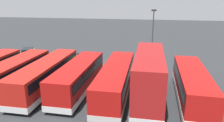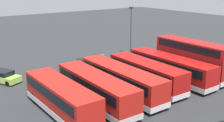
{
  "view_description": "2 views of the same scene",
  "coord_description": "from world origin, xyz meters",
  "px_view_note": "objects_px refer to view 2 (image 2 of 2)",
  "views": [
    {
      "loc": [
        -6.91,
        28.45,
        9.36
      ],
      "look_at": [
        -2.08,
        1.78,
        1.25
      ],
      "focal_mm": 33.76,
      "sensor_mm": 36.0,
      "label": 1
    },
    {
      "loc": [
        20.95,
        30.95,
        11.63
      ],
      "look_at": [
        -0.04,
        2.26,
        1.49
      ],
      "focal_mm": 44.78,
      "sensor_mm": 36.0,
      "label": 2
    }
  ],
  "objects_px": {
    "lamp_post_tall": "(131,28)",
    "waste_bin_yellow": "(103,58)",
    "car_hatchback_silver": "(3,76)",
    "bus_double_decker_second": "(192,58)",
    "car_small_green": "(85,64)",
    "bus_single_deck_near_end": "(207,58)",
    "bus_single_deck_seventh": "(61,97)",
    "bus_single_deck_fourth": "(146,73)",
    "bus_single_deck_sixth": "(96,88)",
    "bus_single_deck_third": "(170,67)",
    "bus_single_deck_fifth": "(121,80)"
  },
  "relations": [
    {
      "from": "bus_single_deck_near_end",
      "to": "bus_single_deck_sixth",
      "type": "distance_m",
      "value": 18.26
    },
    {
      "from": "bus_single_deck_near_end",
      "to": "bus_single_deck_fourth",
      "type": "relative_size",
      "value": 1.01
    },
    {
      "from": "bus_double_decker_second",
      "to": "bus_single_deck_fourth",
      "type": "relative_size",
      "value": 0.95
    },
    {
      "from": "bus_single_deck_sixth",
      "to": "car_hatchback_silver",
      "type": "xyz_separation_m",
      "value": [
        5.57,
        -11.75,
        -0.92
      ]
    },
    {
      "from": "bus_single_deck_near_end",
      "to": "waste_bin_yellow",
      "type": "xyz_separation_m",
      "value": [
        8.85,
        -12.11,
        -1.15
      ]
    },
    {
      "from": "car_hatchback_silver",
      "to": "car_small_green",
      "type": "relative_size",
      "value": 1.04
    },
    {
      "from": "bus_double_decker_second",
      "to": "waste_bin_yellow",
      "type": "xyz_separation_m",
      "value": [
        4.83,
        -12.69,
        -1.97
      ]
    },
    {
      "from": "bus_single_deck_near_end",
      "to": "lamp_post_tall",
      "type": "distance_m",
      "value": 12.71
    },
    {
      "from": "bus_single_deck_near_end",
      "to": "bus_single_deck_third",
      "type": "height_order",
      "value": "same"
    },
    {
      "from": "bus_single_deck_fifth",
      "to": "car_hatchback_silver",
      "type": "distance_m",
      "value": 14.51
    },
    {
      "from": "car_hatchback_silver",
      "to": "bus_single_deck_fifth",
      "type": "bearing_deg",
      "value": 128.98
    },
    {
      "from": "bus_single_deck_sixth",
      "to": "car_hatchback_silver",
      "type": "distance_m",
      "value": 13.03
    },
    {
      "from": "bus_single_deck_near_end",
      "to": "bus_single_deck_seventh",
      "type": "xyz_separation_m",
      "value": [
        21.95,
        0.28,
        -0.0
      ]
    },
    {
      "from": "bus_single_deck_fifth",
      "to": "bus_single_deck_seventh",
      "type": "distance_m",
      "value": 7.26
    },
    {
      "from": "bus_single_deck_third",
      "to": "bus_single_deck_seventh",
      "type": "bearing_deg",
      "value": 1.45
    },
    {
      "from": "bus_single_deck_sixth",
      "to": "bus_single_deck_third",
      "type": "bearing_deg",
      "value": -177.83
    },
    {
      "from": "waste_bin_yellow",
      "to": "bus_single_deck_seventh",
      "type": "bearing_deg",
      "value": 43.4
    },
    {
      "from": "bus_double_decker_second",
      "to": "bus_single_deck_third",
      "type": "relative_size",
      "value": 0.85
    },
    {
      "from": "car_small_green",
      "to": "waste_bin_yellow",
      "type": "bearing_deg",
      "value": -154.79
    },
    {
      "from": "bus_single_deck_fifth",
      "to": "bus_single_deck_seventh",
      "type": "xyz_separation_m",
      "value": [
        7.24,
        0.44,
        -0.0
      ]
    },
    {
      "from": "bus_single_deck_fifth",
      "to": "bus_single_deck_near_end",
      "type": "bearing_deg",
      "value": 179.35
    },
    {
      "from": "bus_single_deck_third",
      "to": "bus_single_deck_sixth",
      "type": "distance_m",
      "value": 11.05
    },
    {
      "from": "car_hatchback_silver",
      "to": "lamp_post_tall",
      "type": "xyz_separation_m",
      "value": [
        -20.11,
        -0.36,
        3.9
      ]
    },
    {
      "from": "bus_single_deck_near_end",
      "to": "bus_single_deck_third",
      "type": "relative_size",
      "value": 0.91
    },
    {
      "from": "bus_single_deck_third",
      "to": "car_hatchback_silver",
      "type": "distance_m",
      "value": 20.13
    },
    {
      "from": "car_hatchback_silver",
      "to": "car_small_green",
      "type": "height_order",
      "value": "same"
    },
    {
      "from": "car_small_green",
      "to": "lamp_post_tall",
      "type": "distance_m",
      "value": 10.58
    },
    {
      "from": "car_hatchback_silver",
      "to": "bus_single_deck_near_end",
      "type": "bearing_deg",
      "value": 154.38
    },
    {
      "from": "lamp_post_tall",
      "to": "waste_bin_yellow",
      "type": "height_order",
      "value": "lamp_post_tall"
    },
    {
      "from": "bus_single_deck_fourth",
      "to": "lamp_post_tall",
      "type": "xyz_separation_m",
      "value": [
        -7.43,
        -11.64,
        2.98
      ]
    },
    {
      "from": "bus_single_deck_fifth",
      "to": "car_hatchback_silver",
      "type": "height_order",
      "value": "bus_single_deck_fifth"
    },
    {
      "from": "car_small_green",
      "to": "waste_bin_yellow",
      "type": "height_order",
      "value": "car_small_green"
    },
    {
      "from": "bus_single_deck_third",
      "to": "bus_single_deck_fifth",
      "type": "relative_size",
      "value": 1.0
    },
    {
      "from": "bus_single_deck_third",
      "to": "bus_single_deck_fourth",
      "type": "relative_size",
      "value": 1.11
    },
    {
      "from": "bus_single_deck_near_end",
      "to": "bus_double_decker_second",
      "type": "xyz_separation_m",
      "value": [
        4.02,
        0.57,
        0.82
      ]
    },
    {
      "from": "bus_double_decker_second",
      "to": "bus_single_deck_seventh",
      "type": "relative_size",
      "value": 0.98
    },
    {
      "from": "car_hatchback_silver",
      "to": "car_small_green",
      "type": "bearing_deg",
      "value": 172.15
    },
    {
      "from": "bus_single_deck_fourth",
      "to": "bus_single_deck_seventh",
      "type": "height_order",
      "value": "same"
    },
    {
      "from": "bus_single_deck_near_end",
      "to": "waste_bin_yellow",
      "type": "height_order",
      "value": "bus_single_deck_near_end"
    },
    {
      "from": "bus_single_deck_third",
      "to": "bus_single_deck_fourth",
      "type": "bearing_deg",
      "value": -0.74
    },
    {
      "from": "bus_single_deck_sixth",
      "to": "bus_single_deck_near_end",
      "type": "bearing_deg",
      "value": -178.98
    },
    {
      "from": "bus_single_deck_fifth",
      "to": "lamp_post_tall",
      "type": "distance_m",
      "value": 16.27
    },
    {
      "from": "bus_single_deck_seventh",
      "to": "bus_single_deck_sixth",
      "type": "bearing_deg",
      "value": 179.28
    },
    {
      "from": "bus_single_deck_seventh",
      "to": "car_small_green",
      "type": "height_order",
      "value": "bus_single_deck_seventh"
    },
    {
      "from": "bus_single_deck_sixth",
      "to": "car_hatchback_silver",
      "type": "height_order",
      "value": "bus_single_deck_sixth"
    },
    {
      "from": "bus_double_decker_second",
      "to": "bus_single_deck_fifth",
      "type": "height_order",
      "value": "bus_double_decker_second"
    },
    {
      "from": "car_hatchback_silver",
      "to": "bus_double_decker_second",
      "type": "bearing_deg",
      "value": 148.8
    },
    {
      "from": "bus_single_deck_fifth",
      "to": "car_small_green",
      "type": "distance_m",
      "value": 9.95
    },
    {
      "from": "bus_single_deck_fifth",
      "to": "car_small_green",
      "type": "bearing_deg",
      "value": -97.74
    },
    {
      "from": "car_small_green",
      "to": "car_hatchback_silver",
      "type": "bearing_deg",
      "value": -7.85
    }
  ]
}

